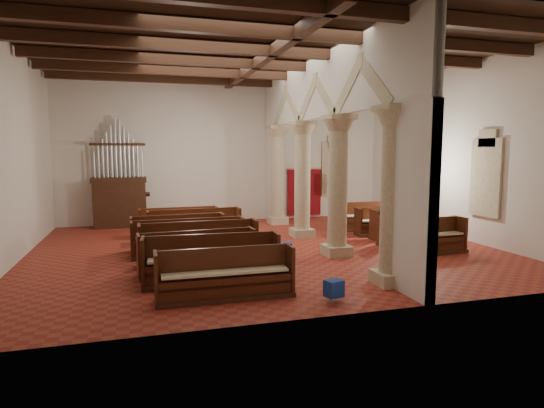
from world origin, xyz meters
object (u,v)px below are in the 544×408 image
(pipe_organ, at_px, (120,193))
(processional_banner, at_px, (332,202))
(aisle_pew_0, at_px, (436,241))
(lectern, at_px, (143,212))
(nave_pew_0, at_px, (226,282))

(pipe_organ, xyz_separation_m, processional_banner, (8.98, -0.52, -0.59))
(pipe_organ, height_order, aisle_pew_0, pipe_organ)
(pipe_organ, distance_m, aisle_pew_0, 12.00)
(lectern, bearing_deg, aisle_pew_0, -38.93)
(pipe_organ, height_order, nave_pew_0, pipe_organ)
(processional_banner, xyz_separation_m, nave_pew_0, (-6.51, -9.40, -0.43))
(processional_banner, relative_size, aisle_pew_0, 1.19)
(processional_banner, bearing_deg, nave_pew_0, -146.73)
(nave_pew_0, height_order, aisle_pew_0, aisle_pew_0)
(lectern, distance_m, nave_pew_0, 10.04)
(lectern, height_order, processional_banner, processional_banner)
(lectern, relative_size, processional_banner, 0.63)
(pipe_organ, distance_m, processional_banner, 9.01)
(lectern, bearing_deg, pipe_organ, -178.00)
(lectern, distance_m, aisle_pew_0, 11.28)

